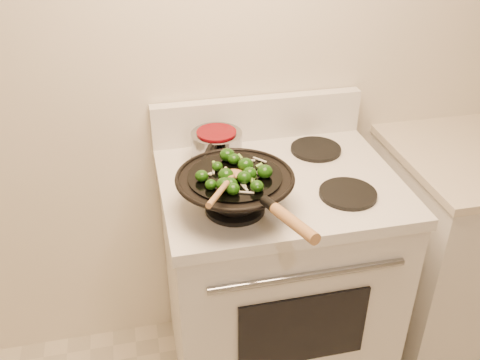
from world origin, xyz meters
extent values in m
plane|color=white|center=(0.00, 1.50, 1.30)|extent=(3.50, 0.00, 3.50)
cube|color=white|center=(-0.23, 1.17, 0.44)|extent=(0.76, 0.64, 0.88)
cube|color=white|center=(-0.23, 1.17, 0.90)|extent=(0.78, 0.66, 0.04)
cube|color=white|center=(-0.23, 1.47, 1.00)|extent=(0.78, 0.05, 0.16)
cylinder|color=gray|center=(-0.23, 0.84, 0.78)|extent=(0.60, 0.02, 0.02)
cube|color=black|center=(-0.23, 0.84, 0.55)|extent=(0.42, 0.01, 0.28)
cylinder|color=black|center=(-0.41, 1.02, 0.93)|extent=(0.18, 0.18, 0.01)
cylinder|color=black|center=(-0.05, 1.02, 0.93)|extent=(0.18, 0.18, 0.01)
cylinder|color=black|center=(-0.41, 1.32, 0.93)|extent=(0.18, 0.18, 0.01)
cylinder|color=black|center=(-0.05, 1.32, 0.93)|extent=(0.18, 0.18, 0.01)
cube|color=white|center=(0.63, 1.20, 0.44)|extent=(0.75, 0.60, 0.88)
torus|color=black|center=(-0.41, 1.02, 1.03)|extent=(0.35, 0.35, 0.01)
cylinder|color=black|center=(-0.41, 1.02, 1.04)|extent=(0.27, 0.27, 0.01)
cylinder|color=black|center=(-0.36, 0.83, 1.06)|extent=(0.04, 0.06, 0.03)
cylinder|color=#A06E3F|center=(-0.33, 0.72, 1.07)|extent=(0.08, 0.18, 0.05)
ellipsoid|color=#133908|center=(-0.46, 0.95, 1.06)|extent=(0.05, 0.05, 0.04)
cylinder|color=#3E742A|center=(-0.44, 0.95, 1.05)|extent=(0.02, 0.02, 0.02)
ellipsoid|color=#133908|center=(-0.39, 0.98, 1.06)|extent=(0.04, 0.04, 0.04)
ellipsoid|color=#133908|center=(-0.37, 1.04, 1.06)|extent=(0.05, 0.05, 0.04)
ellipsoid|color=#133908|center=(-0.37, 1.00, 1.06)|extent=(0.04, 0.04, 0.04)
cylinder|color=#3E742A|center=(-0.36, 1.00, 1.05)|extent=(0.02, 0.02, 0.01)
ellipsoid|color=#133908|center=(-0.49, 0.97, 1.05)|extent=(0.03, 0.03, 0.03)
ellipsoid|color=#133908|center=(-0.44, 0.93, 1.06)|extent=(0.04, 0.04, 0.03)
ellipsoid|color=#133908|center=(-0.51, 1.01, 1.05)|extent=(0.04, 0.04, 0.03)
cylinder|color=#3E742A|center=(-0.50, 1.01, 1.05)|extent=(0.02, 0.02, 0.01)
ellipsoid|color=#133908|center=(-0.41, 1.11, 1.06)|extent=(0.05, 0.05, 0.04)
ellipsoid|color=#133908|center=(-0.40, 1.09, 1.05)|extent=(0.04, 0.04, 0.03)
ellipsoid|color=#133908|center=(-0.37, 0.93, 1.05)|extent=(0.04, 0.04, 0.03)
cylinder|color=#3E742A|center=(-0.36, 0.93, 1.05)|extent=(0.02, 0.02, 0.02)
ellipsoid|color=#133908|center=(-0.45, 1.06, 1.05)|extent=(0.03, 0.03, 0.03)
ellipsoid|color=#133908|center=(-0.33, 0.99, 1.06)|extent=(0.05, 0.05, 0.04)
ellipsoid|color=#133908|center=(-0.44, 1.00, 1.06)|extent=(0.04, 0.04, 0.04)
cylinder|color=#3E742A|center=(-0.43, 1.00, 1.05)|extent=(0.02, 0.02, 0.02)
ellipsoid|color=#133908|center=(-0.44, 0.95, 1.06)|extent=(0.04, 0.04, 0.03)
cube|color=beige|center=(-0.47, 1.06, 1.04)|extent=(0.01, 0.05, 0.00)
cube|color=beige|center=(-0.32, 1.09, 1.04)|extent=(0.04, 0.04, 0.00)
cube|color=beige|center=(-0.40, 0.96, 1.04)|extent=(0.01, 0.03, 0.00)
cube|color=beige|center=(-0.44, 1.05, 1.04)|extent=(0.03, 0.02, 0.00)
cube|color=beige|center=(-0.35, 1.09, 1.04)|extent=(0.04, 0.02, 0.00)
cube|color=beige|center=(-0.40, 0.95, 1.04)|extent=(0.02, 0.04, 0.00)
cube|color=beige|center=(-0.37, 0.98, 1.04)|extent=(0.02, 0.04, 0.00)
cube|color=beige|center=(-0.35, 1.02, 1.04)|extent=(0.02, 0.04, 0.00)
cube|color=beige|center=(-0.49, 1.04, 1.04)|extent=(0.04, 0.02, 0.00)
cube|color=beige|center=(-0.40, 0.92, 1.04)|extent=(0.05, 0.02, 0.00)
cylinder|color=#629B32|center=(-0.37, 0.98, 1.05)|extent=(0.01, 0.03, 0.01)
cylinder|color=#629B32|center=(-0.37, 1.11, 1.05)|extent=(0.03, 0.02, 0.01)
cylinder|color=#629B32|center=(-0.37, 0.97, 1.05)|extent=(0.02, 0.02, 0.01)
cylinder|color=#629B32|center=(-0.46, 1.09, 1.05)|extent=(0.02, 0.02, 0.02)
cylinder|color=#629B32|center=(-0.43, 0.96, 1.05)|extent=(0.03, 0.01, 0.02)
cylinder|color=#629B32|center=(-0.36, 0.96, 1.05)|extent=(0.03, 0.02, 0.02)
cylinder|color=#629B32|center=(-0.44, 0.98, 1.05)|extent=(0.03, 0.02, 0.01)
cylinder|color=#629B32|center=(-0.33, 1.05, 1.05)|extent=(0.02, 0.02, 0.01)
cylinder|color=#629B32|center=(-0.36, 1.00, 1.05)|extent=(0.02, 0.02, 0.01)
sphere|color=beige|center=(-0.48, 1.03, 1.04)|extent=(0.01, 0.01, 0.01)
sphere|color=beige|center=(-0.45, 0.96, 1.04)|extent=(0.01, 0.01, 0.01)
sphere|color=beige|center=(-0.43, 1.06, 1.04)|extent=(0.01, 0.01, 0.01)
ellipsoid|color=#A06E3F|center=(-0.41, 1.01, 1.05)|extent=(0.08, 0.07, 0.02)
cylinder|color=#A06E3F|center=(-0.47, 0.90, 1.08)|extent=(0.13, 0.24, 0.07)
cylinder|color=gray|center=(-0.41, 1.32, 0.98)|extent=(0.17, 0.17, 0.10)
cylinder|color=#63040A|center=(-0.41, 1.32, 1.03)|extent=(0.14, 0.14, 0.01)
cylinder|color=black|center=(-0.46, 1.19, 1.03)|extent=(0.06, 0.11, 0.02)
camera|label=1|loc=(-0.68, -0.27, 1.83)|focal=40.00mm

